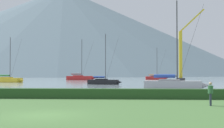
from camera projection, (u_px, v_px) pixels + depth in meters
The scene contains 13 objects.
ground_plane at pixel (42, 115), 17.10m from camera, with size 1000.00×1000.00×0.00m, color #477038.
harbor_water at pixel (121, 77), 153.81m from camera, with size 320.00×246.00×0.00m, color #8C9EA3.
hedge_line at pixel (77, 93), 28.08m from camera, with size 80.00×1.20×0.87m, color #284C23.
sailboat_slip_0 at pixel (156, 78), 100.15m from camera, with size 7.20×2.25×10.15m.
sailboat_slip_5 at pixel (104, 81), 60.35m from camera, with size 6.74×3.24×9.68m.
sailboat_slip_7 at pixel (8, 80), 72.31m from camera, with size 7.66×3.92×10.30m.
sailboat_slip_8 at pixel (80, 78), 93.98m from camera, with size 8.78×2.93×12.21m.
sailboat_slip_11 at pixel (173, 84), 42.33m from camera, with size 8.76×3.42×11.97m.
person_standing_walker at pixel (211, 92), 22.00m from camera, with size 0.36×0.55×1.65m.
dock_crane at pixel (182, 58), 83.95m from camera, with size 7.33×2.00×19.21m.
distant_hill_central_peak at pixel (89, 55), 375.70m from camera, with size 342.45×342.45×45.98m, color #425666.
distant_hill_east_ridge at pixel (91, 55), 340.45m from camera, with size 191.44×191.44×42.11m, color slate.
distant_hill_far_shoulder at pixel (64, 32), 305.11m from camera, with size 344.55×344.55×83.08m, color slate.
Camera 1 is at (4.80, -16.91, 2.33)m, focal length 50.73 mm.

